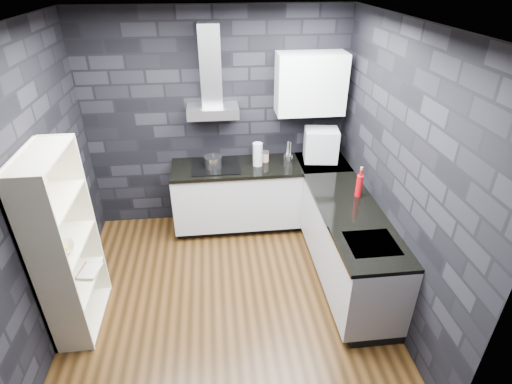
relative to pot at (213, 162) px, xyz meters
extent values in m
plane|color=#452A12|center=(0.08, -1.27, -0.97)|extent=(3.20, 3.20, 0.00)
plane|color=white|center=(0.08, -1.27, 1.73)|extent=(3.20, 3.20, 0.00)
cube|color=black|center=(0.08, 0.35, 0.38)|extent=(3.20, 0.05, 2.70)
cube|color=black|center=(0.08, -2.90, 0.38)|extent=(3.20, 0.05, 2.70)
cube|color=black|center=(-1.54, -1.27, 0.38)|extent=(0.05, 3.20, 2.70)
cube|color=black|center=(1.71, -1.27, 0.38)|extent=(0.05, 3.20, 2.70)
cube|color=black|center=(0.58, 0.07, -0.92)|extent=(2.18, 0.50, 0.10)
cube|color=black|center=(1.42, -1.17, -0.92)|extent=(0.50, 1.78, 0.10)
cube|color=silver|center=(0.58, 0.03, -0.49)|extent=(2.20, 0.60, 0.76)
cube|color=silver|center=(1.38, -1.17, -0.49)|extent=(0.60, 1.80, 0.76)
cube|color=black|center=(0.58, 0.02, -0.09)|extent=(2.20, 0.62, 0.04)
cube|color=black|center=(1.37, -1.17, -0.09)|extent=(0.62, 1.80, 0.04)
cube|color=black|center=(1.38, 0.03, -0.09)|extent=(0.62, 0.62, 0.04)
cube|color=silver|center=(0.03, 0.16, 0.59)|extent=(0.60, 0.34, 0.12)
cube|color=silver|center=(0.03, 0.23, 1.10)|extent=(0.24, 0.20, 0.90)
cube|color=silver|center=(1.18, 0.15, 0.88)|extent=(0.80, 0.35, 0.70)
cube|color=black|center=(0.03, 0.03, -0.07)|extent=(0.58, 0.50, 0.01)
cube|color=silver|center=(1.38, -1.67, -0.08)|extent=(0.44, 0.40, 0.01)
cylinder|color=#B2B2B6|center=(0.00, 0.00, 0.00)|extent=(0.23, 0.23, 0.12)
cylinder|color=silver|center=(0.54, 0.01, 0.07)|extent=(0.15, 0.15, 0.29)
cylinder|color=tan|center=(0.65, 0.11, -0.01)|extent=(0.12, 0.12, 0.12)
cylinder|color=#B2B2B6|center=(0.91, -0.05, 0.00)|extent=(0.14, 0.14, 0.14)
cube|color=silver|center=(1.33, 0.03, 0.15)|extent=(0.44, 0.36, 0.40)
cylinder|color=#A80A10|center=(1.53, -0.85, 0.05)|extent=(0.08, 0.08, 0.24)
cube|color=beige|center=(-1.34, -1.42, -0.07)|extent=(0.36, 0.81, 1.80)
imported|color=silver|center=(-1.34, -1.51, -0.04)|extent=(0.30, 0.30, 0.06)
imported|color=maroon|center=(-1.35, -1.23, -0.40)|extent=(0.19, 0.05, 0.25)
imported|color=#B2B2B2|center=(-1.32, -1.26, -0.38)|extent=(0.17, 0.05, 0.23)
camera|label=1|loc=(0.03, -4.40, 2.11)|focal=28.00mm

